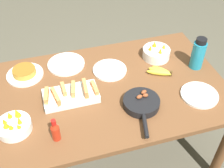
{
  "coord_description": "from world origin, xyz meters",
  "views": [
    {
      "loc": [
        -0.37,
        -1.27,
        1.98
      ],
      "look_at": [
        0.0,
        0.0,
        0.75
      ],
      "focal_mm": 45.0,
      "sensor_mm": 36.0,
      "label": 1
    }
  ],
  "objects_px": {
    "skillet": "(141,103)",
    "banana_bunch": "(161,71)",
    "frittata_plate_center": "(25,73)",
    "empty_plate_near_front": "(110,70)",
    "hot_sauce_bottle": "(55,131)",
    "fruit_bowl_citrus": "(156,53)",
    "empty_plate_far_left": "(199,95)",
    "water_bottle": "(198,54)",
    "empty_plate_far_right": "(66,64)",
    "melon_tray": "(71,95)",
    "fruit_bowl_mango": "(14,125)"
  },
  "relations": [
    {
      "from": "skillet",
      "to": "banana_bunch",
      "type": "bearing_deg",
      "value": 151.1
    },
    {
      "from": "frittata_plate_center",
      "to": "empty_plate_near_front",
      "type": "relative_size",
      "value": 1.05
    },
    {
      "from": "hot_sauce_bottle",
      "to": "frittata_plate_center",
      "type": "bearing_deg",
      "value": 102.87
    },
    {
      "from": "banana_bunch",
      "to": "fruit_bowl_citrus",
      "type": "distance_m",
      "value": 0.19
    },
    {
      "from": "banana_bunch",
      "to": "empty_plate_near_front",
      "type": "distance_m",
      "value": 0.35
    },
    {
      "from": "empty_plate_far_left",
      "to": "water_bottle",
      "type": "xyz_separation_m",
      "value": [
        0.12,
        0.27,
        0.1
      ]
    },
    {
      "from": "hot_sauce_bottle",
      "to": "skillet",
      "type": "bearing_deg",
      "value": 10.01
    },
    {
      "from": "empty_plate_near_front",
      "to": "empty_plate_far_right",
      "type": "distance_m",
      "value": 0.32
    },
    {
      "from": "skillet",
      "to": "fruit_bowl_citrus",
      "type": "bearing_deg",
      "value": 161.49
    },
    {
      "from": "empty_plate_far_left",
      "to": "skillet",
      "type": "bearing_deg",
      "value": 177.29
    },
    {
      "from": "empty_plate_far_right",
      "to": "empty_plate_far_left",
      "type": "bearing_deg",
      "value": -35.84
    },
    {
      "from": "frittata_plate_center",
      "to": "melon_tray",
      "type": "bearing_deg",
      "value": -49.49
    },
    {
      "from": "melon_tray",
      "to": "water_bottle",
      "type": "bearing_deg",
      "value": 4.53
    },
    {
      "from": "fruit_bowl_mango",
      "to": "hot_sauce_bottle",
      "type": "relative_size",
      "value": 1.29
    },
    {
      "from": "banana_bunch",
      "to": "water_bottle",
      "type": "bearing_deg",
      "value": 0.73
    },
    {
      "from": "melon_tray",
      "to": "frittata_plate_center",
      "type": "relative_size",
      "value": 1.38
    },
    {
      "from": "melon_tray",
      "to": "empty_plate_far_right",
      "type": "relative_size",
      "value": 1.3
    },
    {
      "from": "melon_tray",
      "to": "water_bottle",
      "type": "relative_size",
      "value": 1.46
    },
    {
      "from": "frittata_plate_center",
      "to": "water_bottle",
      "type": "distance_m",
      "value": 1.19
    },
    {
      "from": "banana_bunch",
      "to": "hot_sauce_bottle",
      "type": "xyz_separation_m",
      "value": [
        -0.76,
        -0.34,
        0.05
      ]
    },
    {
      "from": "banana_bunch",
      "to": "hot_sauce_bottle",
      "type": "height_order",
      "value": "hot_sauce_bottle"
    },
    {
      "from": "melon_tray",
      "to": "hot_sauce_bottle",
      "type": "relative_size",
      "value": 2.25
    },
    {
      "from": "banana_bunch",
      "to": "empty_plate_near_front",
      "type": "relative_size",
      "value": 0.75
    },
    {
      "from": "frittata_plate_center",
      "to": "fruit_bowl_citrus",
      "type": "relative_size",
      "value": 1.25
    },
    {
      "from": "banana_bunch",
      "to": "fruit_bowl_citrus",
      "type": "bearing_deg",
      "value": 76.82
    },
    {
      "from": "melon_tray",
      "to": "empty_plate_far_left",
      "type": "relative_size",
      "value": 1.44
    },
    {
      "from": "skillet",
      "to": "empty_plate_far_left",
      "type": "relative_size",
      "value": 1.57
    },
    {
      "from": "melon_tray",
      "to": "hot_sauce_bottle",
      "type": "xyz_separation_m",
      "value": [
        -0.13,
        -0.28,
        0.03
      ]
    },
    {
      "from": "banana_bunch",
      "to": "skillet",
      "type": "xyz_separation_m",
      "value": [
        -0.23,
        -0.25,
        0.01
      ]
    },
    {
      "from": "empty_plate_far_left",
      "to": "fruit_bowl_mango",
      "type": "distance_m",
      "value": 1.13
    },
    {
      "from": "fruit_bowl_mango",
      "to": "frittata_plate_center",
      "type": "bearing_deg",
      "value": 79.6
    },
    {
      "from": "banana_bunch",
      "to": "fruit_bowl_mango",
      "type": "bearing_deg",
      "value": -167.55
    },
    {
      "from": "empty_plate_far_right",
      "to": "empty_plate_near_front",
      "type": "bearing_deg",
      "value": -28.24
    },
    {
      "from": "fruit_bowl_mango",
      "to": "fruit_bowl_citrus",
      "type": "bearing_deg",
      "value": 21.25
    },
    {
      "from": "empty_plate_far_right",
      "to": "fruit_bowl_mango",
      "type": "xyz_separation_m",
      "value": [
        -0.37,
        -0.49,
        0.03
      ]
    },
    {
      "from": "banana_bunch",
      "to": "empty_plate_far_left",
      "type": "bearing_deg",
      "value": -61.12
    },
    {
      "from": "fruit_bowl_citrus",
      "to": "empty_plate_far_left",
      "type": "bearing_deg",
      "value": -76.73
    },
    {
      "from": "fruit_bowl_citrus",
      "to": "water_bottle",
      "type": "xyz_separation_m",
      "value": [
        0.23,
        -0.18,
        0.07
      ]
    },
    {
      "from": "empty_plate_far_left",
      "to": "frittata_plate_center",
      "type": "bearing_deg",
      "value": 153.98
    },
    {
      "from": "skillet",
      "to": "water_bottle",
      "type": "relative_size",
      "value": 1.6
    },
    {
      "from": "empty_plate_near_front",
      "to": "melon_tray",
      "type": "bearing_deg",
      "value": -147.65
    },
    {
      "from": "fruit_bowl_citrus",
      "to": "hot_sauce_bottle",
      "type": "bearing_deg",
      "value": -146.83
    },
    {
      "from": "skillet",
      "to": "empty_plate_far_left",
      "type": "height_order",
      "value": "skillet"
    },
    {
      "from": "frittata_plate_center",
      "to": "empty_plate_far_left",
      "type": "relative_size",
      "value": 1.04
    },
    {
      "from": "fruit_bowl_mango",
      "to": "water_bottle",
      "type": "bearing_deg",
      "value": 9.98
    },
    {
      "from": "empty_plate_far_left",
      "to": "fruit_bowl_citrus",
      "type": "bearing_deg",
      "value": 103.27
    },
    {
      "from": "empty_plate_far_right",
      "to": "fruit_bowl_citrus",
      "type": "height_order",
      "value": "fruit_bowl_citrus"
    },
    {
      "from": "fruit_bowl_mango",
      "to": "water_bottle",
      "type": "xyz_separation_m",
      "value": [
        1.24,
        0.22,
        0.08
      ]
    },
    {
      "from": "fruit_bowl_mango",
      "to": "empty_plate_far_right",
      "type": "bearing_deg",
      "value": 52.93
    },
    {
      "from": "banana_bunch",
      "to": "empty_plate_near_front",
      "type": "xyz_separation_m",
      "value": [
        -0.33,
        0.13,
        -0.01
      ]
    }
  ]
}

